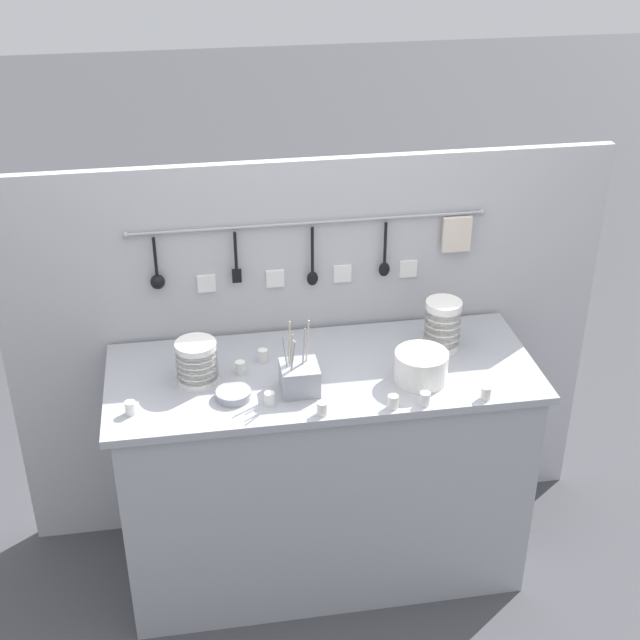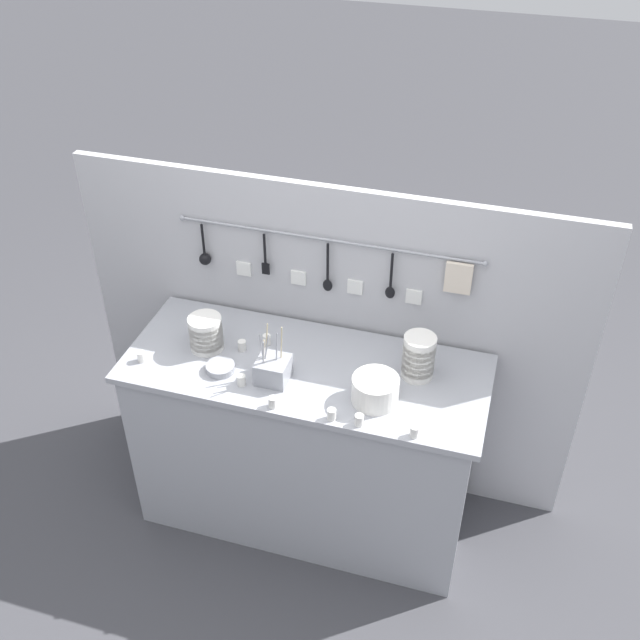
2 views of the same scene
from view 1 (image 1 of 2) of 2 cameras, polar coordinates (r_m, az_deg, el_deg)
The scene contains 16 objects.
ground_plane at distance 3.89m, azimuth 0.16°, elevation -15.07°, with size 20.00×20.00×0.00m, color #424247.
counter at distance 3.57m, azimuth 0.18°, elevation -9.62°, with size 1.59×0.63×0.94m.
back_wall at distance 3.66m, azimuth -0.72°, elevation -1.92°, with size 2.39×0.09×1.64m.
bowl_stack_wide_centre at distance 3.22m, azimuth -7.90°, elevation -2.66°, with size 0.15×0.15×0.16m.
bowl_stack_tall_left at distance 3.42m, azimuth 7.84°, elevation -0.33°, with size 0.14×0.14×0.20m.
plate_stack at distance 3.23m, azimuth 6.48°, elevation -2.98°, with size 0.19×0.19×0.11m.
steel_mixing_bowl at distance 3.15m, azimuth -5.56°, elevation -4.76°, with size 0.13×0.13×0.03m.
cutlery_caddy at distance 3.16m, azimuth -1.33°, elevation -3.69°, with size 0.13×0.13×0.27m.
cup_by_caddy at distance 3.28m, azimuth -5.13°, elevation -3.05°, with size 0.04×0.04×0.05m.
cup_mid_row at distance 3.12m, azimuth 6.72°, elevation -5.03°, with size 0.04×0.04×0.05m.
cup_centre at distance 3.18m, azimuth 10.57°, elevation -4.61°, with size 0.04×0.04×0.05m.
cup_edge_near at distance 3.35m, azimuth -3.68°, elevation -2.28°, with size 0.04×0.04×0.05m.
cup_front_right at distance 3.12m, azimuth -12.05°, elevation -5.52°, with size 0.04×0.04×0.05m.
cup_edge_far at distance 3.09m, azimuth 4.70°, elevation -5.24°, with size 0.04×0.04×0.05m.
cup_front_left at distance 3.05m, azimuth 0.14°, elevation -5.68°, with size 0.04×0.04×0.05m.
cup_back_left at distance 3.10m, azimuth -3.26°, elevation -5.04°, with size 0.04×0.04×0.05m.
Camera 1 is at (-0.47, -2.75, 2.70)m, focal length 50.00 mm.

